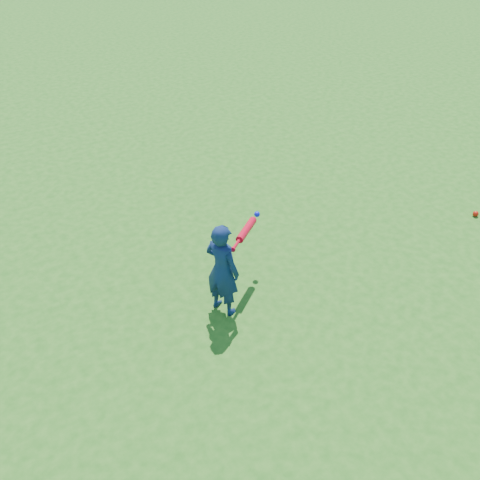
% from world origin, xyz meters
% --- Properties ---
extents(ground, '(80.00, 80.00, 0.00)m').
position_xyz_m(ground, '(0.00, 0.00, 0.00)').
color(ground, '#225F16').
rests_on(ground, ground).
extents(child, '(0.41, 0.49, 1.13)m').
position_xyz_m(child, '(-0.59, 0.04, 0.57)').
color(child, '#10214C').
rests_on(child, ground).
extents(ground_ball_red, '(0.08, 0.08, 0.08)m').
position_xyz_m(ground_ball_red, '(3.36, -0.07, 0.04)').
color(ground_ball_red, red).
rests_on(ground_ball_red, ground).
extents(bat_swing, '(0.63, 0.52, 0.09)m').
position_xyz_m(bat_swing, '(-0.09, 0.37, 0.72)').
color(bat_swing, red).
rests_on(bat_swing, ground).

